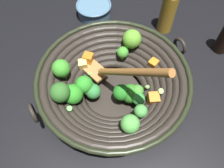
# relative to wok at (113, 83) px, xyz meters

# --- Properties ---
(ground_plane) EXTENTS (4.00, 4.00, 0.00)m
(ground_plane) POSITION_rel_wok_xyz_m (-0.00, -0.00, -0.07)
(ground_plane) COLOR black
(wok) EXTENTS (0.43, 0.43, 0.28)m
(wok) POSITION_rel_wok_xyz_m (0.00, 0.00, 0.00)
(wok) COLOR black
(wok) RESTS_ON ground
(cooking_oil_bottle) EXTENTS (0.05, 0.05, 0.20)m
(cooking_oil_bottle) POSITION_rel_wok_xyz_m (-0.18, -0.29, 0.01)
(cooking_oil_bottle) COLOR #AD7F23
(cooking_oil_bottle) RESTS_ON ground
(prep_bowl) EXTENTS (0.13, 0.13, 0.05)m
(prep_bowl) POSITION_rel_wok_xyz_m (0.09, -0.35, -0.04)
(prep_bowl) COLOR slate
(prep_bowl) RESTS_ON ground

